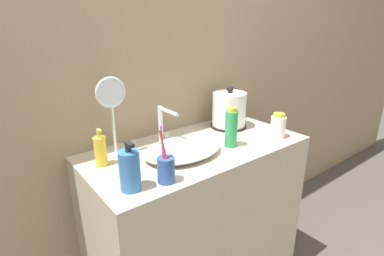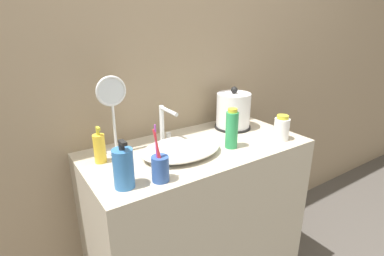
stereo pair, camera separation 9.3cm
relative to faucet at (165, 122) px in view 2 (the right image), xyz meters
The scene contains 11 objects.
wall_back 0.40m from the faucet, 55.81° to the left, with size 6.00×0.04×2.60m.
vanity_counter 0.55m from the faucet, 49.82° to the right, with size 1.06×0.52×0.84m.
sink_basin 0.18m from the faucet, 91.85° to the right, with size 0.37×0.26×0.06m.
faucet is the anchor object (origin of this frame).
electric_kettle 0.42m from the faucet, ahead, with size 0.20×0.20×0.23m.
toothbrush_cup 0.37m from the faucet, 121.82° to the right, with size 0.07×0.07×0.22m.
lotion_bottle 0.33m from the faucet, behind, with size 0.05×0.05×0.16m.
shampoo_bottle 0.58m from the faucet, 29.23° to the right, with size 0.08×0.08×0.13m.
mouthwash_bottle 0.32m from the faucet, 43.49° to the right, with size 0.06×0.06×0.19m.
hand_cream_bottle 0.43m from the faucet, 138.95° to the right, with size 0.07×0.07×0.18m.
vanity_mirror 0.26m from the faucet, behind, with size 0.13×0.09×0.35m.
Camera 2 is at (-0.75, -0.81, 1.40)m, focal length 28.00 mm.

